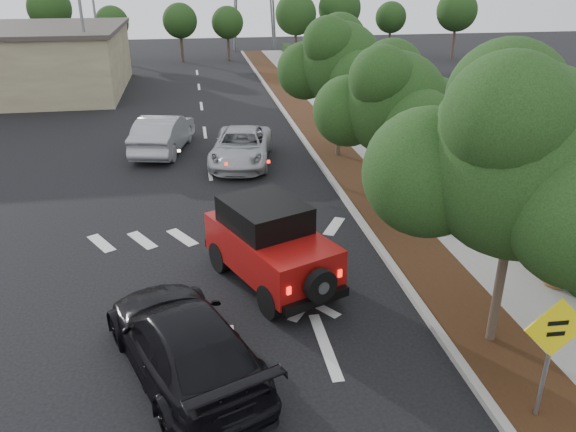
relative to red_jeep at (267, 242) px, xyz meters
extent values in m
plane|color=black|center=(-1.14, -3.04, -1.11)|extent=(120.00, 120.00, 0.00)
cube|color=#9E9B93|center=(3.46, 8.96, -1.03)|extent=(0.20, 70.00, 0.15)
cube|color=black|center=(4.46, 8.96, -1.05)|extent=(1.80, 70.00, 0.12)
cube|color=gray|center=(6.36, 8.96, -1.05)|extent=(2.00, 70.00, 0.12)
cube|color=black|center=(7.76, 8.96, -0.71)|extent=(0.80, 70.00, 0.80)
cylinder|color=black|center=(-1.19, 0.70, -0.69)|extent=(0.60, 0.88, 0.84)
cylinder|color=black|center=(0.31, 1.34, -0.69)|extent=(0.60, 0.88, 0.84)
cylinder|color=black|center=(-0.16, -1.71, -0.69)|extent=(0.60, 0.88, 0.84)
cylinder|color=black|center=(1.34, -1.08, -0.69)|extent=(0.60, 0.88, 0.84)
cube|color=maroon|center=(0.08, -0.19, -0.12)|extent=(3.25, 4.29, 1.05)
cube|color=black|center=(-0.04, 0.10, 0.74)|extent=(2.43, 2.63, 0.67)
cube|color=maroon|center=(-0.50, 1.17, -0.20)|extent=(1.95, 1.64, 0.86)
cube|color=black|center=(0.87, -2.04, -0.59)|extent=(1.72, 0.87, 0.23)
cylinder|color=black|center=(0.93, -2.18, -0.12)|extent=(0.82, 0.52, 0.79)
cube|color=#FF190C|center=(0.19, -2.26, -0.12)|extent=(0.11, 0.08, 0.19)
cube|color=#FF190C|center=(1.50, -1.70, -0.12)|extent=(0.11, 0.08, 0.19)
imported|color=#AAADB1|center=(0.24, 9.87, -0.41)|extent=(3.25, 5.41, 1.41)
imported|color=black|center=(-2.14, -3.42, -0.36)|extent=(3.84, 5.59, 1.50)
imported|color=#94959B|center=(-3.04, 12.10, -0.28)|extent=(2.85, 5.29, 1.66)
imported|color=#9C9EA3|center=(-10.77, 23.61, -0.46)|extent=(4.09, 2.53, 1.30)
cylinder|color=slate|center=(4.14, -5.82, 0.16)|extent=(0.08, 0.08, 2.27)
cube|color=yellow|center=(4.14, -5.85, 0.92)|extent=(1.16, 0.08, 1.16)
cube|color=black|center=(4.14, -5.87, 1.02)|extent=(0.37, 0.03, 0.08)
cube|color=black|center=(4.14, -5.87, 0.81)|extent=(0.33, 0.02, 0.08)
cylinder|color=brown|center=(7.26, -1.70, -0.67)|extent=(0.63, 0.63, 0.61)
sphere|color=black|center=(7.26, -1.70, -0.09)|extent=(0.76, 0.76, 0.76)
imported|color=black|center=(7.26, -1.70, -0.01)|extent=(0.66, 0.58, 0.72)
camera|label=1|loc=(-1.64, -12.84, 6.46)|focal=35.00mm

